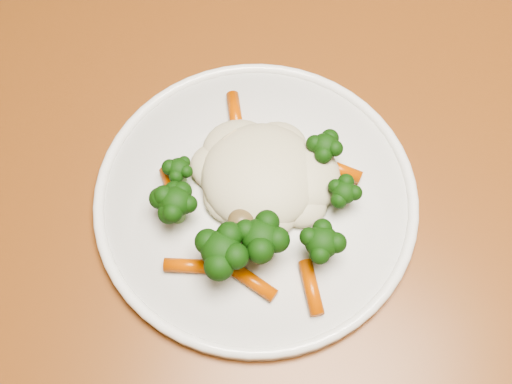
# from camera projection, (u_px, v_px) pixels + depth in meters

# --- Properties ---
(dining_table) EXTENTS (1.37, 1.10, 0.75)m
(dining_table) POSITION_uv_depth(u_px,v_px,m) (274.00, 242.00, 0.68)
(dining_table) COLOR brown
(dining_table) RESTS_ON ground
(plate) EXTENTS (0.29, 0.29, 0.01)m
(plate) POSITION_uv_depth(u_px,v_px,m) (256.00, 199.00, 0.58)
(plate) COLOR white
(plate) RESTS_ON dining_table
(meal) EXTENTS (0.18, 0.20, 0.05)m
(meal) POSITION_uv_depth(u_px,v_px,m) (255.00, 195.00, 0.55)
(meal) COLOR beige
(meal) RESTS_ON plate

